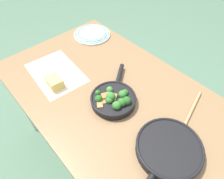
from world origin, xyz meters
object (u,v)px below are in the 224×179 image
at_px(cheese_block, 55,82).
at_px(dinner_plate_stack, 92,34).
at_px(skillet_eggs, 169,149).
at_px(wooden_spoon, 184,126).
at_px(skillet_broccoli, 114,99).
at_px(grater_knife, 55,77).

relative_size(cheese_block, dinner_plate_stack, 0.39).
distance_m(skillet_eggs, dinner_plate_stack, 0.95).
bearing_deg(wooden_spoon, skillet_broccoli, -80.99).
height_order(wooden_spoon, cheese_block, cheese_block).
xyz_separation_m(skillet_eggs, dinner_plate_stack, (0.90, -0.31, -0.01)).
xyz_separation_m(grater_knife, cheese_block, (-0.05, 0.03, 0.02)).
xyz_separation_m(skillet_broccoli, cheese_block, (0.30, 0.16, 0.00)).
bearing_deg(cheese_block, skillet_eggs, -167.03).
distance_m(skillet_broccoli, skillet_eggs, 0.35).
bearing_deg(dinner_plate_stack, skillet_broccoli, 151.74).
bearing_deg(skillet_broccoli, dinner_plate_stack, 25.45).
distance_m(skillet_eggs, wooden_spoon, 0.16).
relative_size(skillet_eggs, grater_knife, 1.92).
bearing_deg(skillet_eggs, skillet_broccoli, -102.12).
bearing_deg(skillet_broccoli, grater_knife, 74.32).
distance_m(grater_knife, dinner_plate_stack, 0.47).
relative_size(skillet_broccoli, skillet_eggs, 0.79).
height_order(grater_knife, dinner_plate_stack, dinner_plate_stack).
distance_m(skillet_eggs, grater_knife, 0.71).
relative_size(grater_knife, cheese_block, 2.24).
bearing_deg(wooden_spoon, skillet_eggs, -6.20).
xyz_separation_m(skillet_broccoli, wooden_spoon, (-0.33, -0.14, -0.02)).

